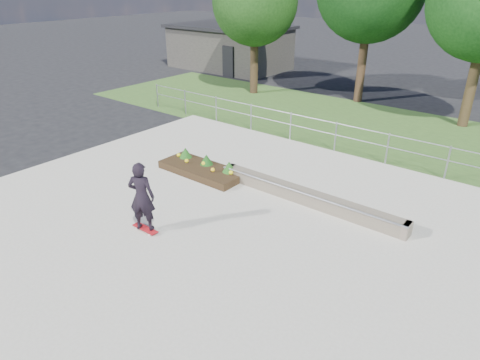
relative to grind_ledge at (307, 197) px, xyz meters
The scene contains 9 objects.
ground 3.47m from the grind_ledge, 112.66° to the right, with size 120.00×120.00×0.00m, color black.
grass_verge 7.92m from the grind_ledge, 99.69° to the left, with size 30.00×8.00×0.02m, color #315220.
concrete_slab 3.47m from the grind_ledge, 112.66° to the right, with size 15.00×15.00×0.06m, color #ACA899.
fence 4.54m from the grind_ledge, 107.19° to the left, with size 20.06×0.06×1.20m.
building 21.35m from the grind_ledge, 136.00° to the left, with size 8.40×5.40×3.00m.
tree_far_left 14.30m from the grind_ledge, 133.58° to the left, with size 4.55×4.55×7.15m.
grind_ledge is the anchor object (origin of this frame).
planter_bed 3.86m from the grind_ledge, behind, with size 3.00×1.20×0.61m.
skateboarder 4.74m from the grind_ledge, 122.30° to the right, with size 0.80×0.71×1.93m.
Camera 1 is at (6.71, -6.63, 6.04)m, focal length 32.00 mm.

